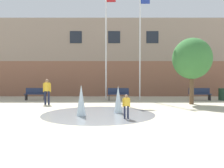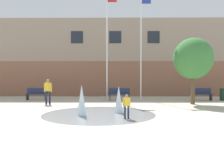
# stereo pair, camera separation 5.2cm
# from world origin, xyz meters

# --- Properties ---
(ground_plane) EXTENTS (100.00, 100.00, 0.00)m
(ground_plane) POSITION_xyz_m (0.00, 0.00, 0.00)
(ground_plane) COLOR #BCB299
(library_building) EXTENTS (36.00, 6.05, 7.19)m
(library_building) POSITION_xyz_m (0.00, 17.99, 3.60)
(library_building) COLOR brown
(library_building) RESTS_ON ground
(splash_fountain) EXTENTS (5.15, 5.15, 1.38)m
(splash_fountain) POSITION_xyz_m (-0.78, 4.88, 0.46)
(splash_fountain) COLOR gray
(splash_fountain) RESTS_ON ground
(park_bench_far_left) EXTENTS (1.60, 0.44, 0.91)m
(park_bench_far_left) POSITION_xyz_m (-5.98, 11.45, 0.48)
(park_bench_far_left) COLOR #28282D
(park_bench_far_left) RESTS_ON ground
(park_bench_near_trashcan) EXTENTS (1.60, 0.44, 0.91)m
(park_bench_near_trashcan) POSITION_xyz_m (0.28, 11.34, 0.48)
(park_bench_near_trashcan) COLOR #28282D
(park_bench_near_trashcan) RESTS_ON ground
(park_bench_far_right) EXTENTS (1.60, 0.44, 0.91)m
(park_bench_far_right) POSITION_xyz_m (6.42, 11.35, 0.48)
(park_bench_far_right) COLOR #28282D
(park_bench_far_right) RESTS_ON ground
(adult_watching) EXTENTS (0.50, 0.35, 1.59)m
(adult_watching) POSITION_xyz_m (-4.28, 8.61, 0.93)
(adult_watching) COLOR #1E233D
(adult_watching) RESTS_ON ground
(child_in_fountain) EXTENTS (0.31, 0.19, 0.99)m
(child_in_fountain) POSITION_xyz_m (0.38, 3.74, 0.58)
(child_in_fountain) COLOR #1E233D
(child_in_fountain) RESTS_ON ground
(flagpole_left) EXTENTS (0.80, 0.10, 8.37)m
(flagpole_left) POSITION_xyz_m (-0.63, 11.88, 4.43)
(flagpole_left) COLOR silver
(flagpole_left) RESTS_ON ground
(flagpole_right) EXTENTS (0.80, 0.10, 8.24)m
(flagpole_right) POSITION_xyz_m (2.00, 11.88, 4.37)
(flagpole_right) COLOR silver
(flagpole_right) RESTS_ON ground
(trash_can) EXTENTS (0.56, 0.56, 0.90)m
(trash_can) POSITION_xyz_m (8.07, 11.23, 0.45)
(trash_can) COLOR #193323
(trash_can) RESTS_ON ground
(street_tree_near_building) EXTENTS (2.44, 2.44, 4.20)m
(street_tree_near_building) POSITION_xyz_m (4.88, 8.82, 2.89)
(street_tree_near_building) COLOR brown
(street_tree_near_building) RESTS_ON ground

